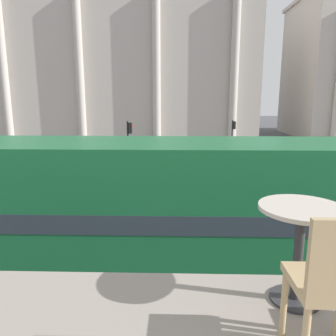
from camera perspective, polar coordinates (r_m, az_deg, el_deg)
double_decker_bus at (r=8.39m, az=3.92°, el=-8.24°), size 11.02×2.77×4.22m
cafe_dining_table at (r=2.55m, az=22.02°, el=-10.37°), size 0.60×0.60×0.73m
cafe_chair_0 at (r=2.04m, az=27.05°, el=-17.25°), size 0.40×0.40×0.91m
plaza_building_left at (r=46.41m, az=-6.89°, el=18.00°), size 32.58×17.03×20.30m
traffic_light_near at (r=15.86m, az=-20.34°, el=0.37°), size 0.42×0.24×3.42m
traffic_light_mid at (r=21.68m, az=-6.79°, el=4.63°), size 0.42×0.24×3.81m
traffic_light_far at (r=30.54m, az=11.27°, el=6.04°), size 0.42×0.24×3.32m
car_silver at (r=21.42m, az=-17.99°, el=-0.83°), size 4.20×1.93×1.35m
car_white at (r=31.20m, az=-6.32°, el=3.57°), size 4.20×1.93×1.35m
pedestrian_olive at (r=23.75m, az=-1.07°, el=1.81°), size 0.32×0.32×1.79m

